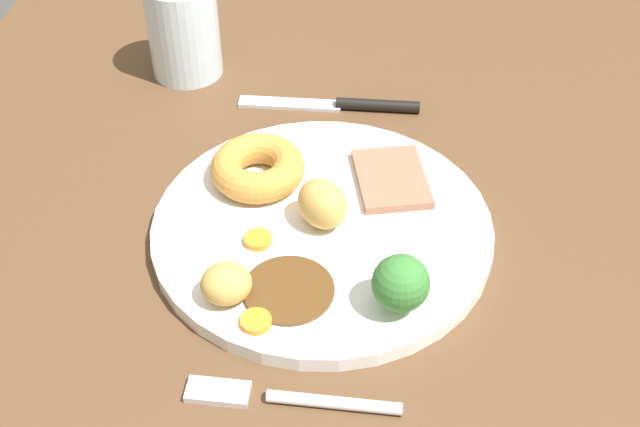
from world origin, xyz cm
name	(u,v)px	position (x,y,z in cm)	size (l,w,h in cm)	color
dining_table	(325,229)	(0.00, 0.00, 1.80)	(120.00, 84.00, 3.60)	brown
dinner_plate	(320,228)	(-2.49, 0.19, 4.30)	(28.84, 28.84, 1.40)	white
gravy_pool	(289,290)	(-10.51, 1.69, 5.15)	(7.16, 7.16, 0.30)	#563819
meat_slice_main	(391,179)	(3.43, -5.52, 5.40)	(8.13, 6.00, 0.80)	#9E664C
yorkshire_pudding	(258,168)	(2.39, 6.29, 6.40)	(8.36, 8.36, 2.80)	#C68938
roast_potato_left	(226,284)	(-11.68, 6.25, 6.54)	(3.64, 3.95, 3.09)	tan
roast_potato_right	(318,203)	(-2.47, 0.39, 7.09)	(4.67, 3.76, 4.17)	tan
carrot_coin_front	(256,321)	(-14.01, 3.64, 5.26)	(2.36, 2.36, 0.53)	orange
carrot_coin_back	(258,240)	(-5.46, 4.98, 5.28)	(2.31, 2.31, 0.57)	orange
broccoli_floret	(401,284)	(-11.20, -6.81, 7.67)	(4.37, 4.37, 4.91)	#8CB766
fork	(286,398)	(-19.55, 0.62, 3.99)	(2.02, 15.26, 0.90)	silver
knife	(345,105)	(16.20, -0.23, 4.05)	(1.97, 18.53, 1.20)	black
water_glass	(183,29)	(21.22, 17.31, 8.72)	(7.51, 7.51, 10.23)	silver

